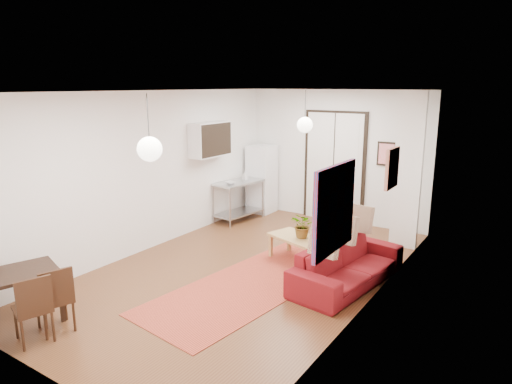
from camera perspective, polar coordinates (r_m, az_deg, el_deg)
The scene contains 27 objects.
floor at distance 7.69m, azimuth -1.28°, elevation -9.68°, with size 7.00×7.00×0.00m, color brown.
ceiling at distance 7.08m, azimuth -1.40°, elevation 12.48°, with size 4.20×7.00×0.02m, color silver.
wall_back at distance 10.27m, azimuth 9.88°, elevation 4.42°, with size 4.20×0.02×2.90m, color white.
wall_front at distance 4.90m, azimuth -25.47°, elevation -6.49°, with size 4.20×0.02×2.90m, color white.
wall_left at distance 8.59m, azimuth -12.94°, elevation 2.56°, with size 0.02×7.00×2.90m, color white.
wall_right at distance 6.32m, azimuth 14.52°, elevation -1.34°, with size 0.02×7.00×2.90m, color white.
double_doors at distance 10.27m, azimuth 9.72°, elevation 3.01°, with size 1.44×0.06×2.50m, color white.
stub_partition at distance 8.78m, azimuth 18.46°, elevation 2.44°, with size 0.50×0.10×2.90m, color white.
wall_cabinet at distance 9.50m, azimuth -5.76°, elevation 6.58°, with size 0.35×1.00×0.70m, color white.
painting_popart at distance 5.15m, azimuth 9.80°, elevation -2.12°, with size 0.05×1.00×1.00m, color red.
painting_abstract at distance 7.00m, azimuth 16.65°, elevation 2.86°, with size 0.05×0.50×0.60m, color beige.
poster_back at distance 9.82m, azimuth 16.01°, elevation 4.59°, with size 0.40×0.03×0.50m, color red.
print_left at distance 9.97m, azimuth -4.62°, elevation 7.21°, with size 0.03×0.44×0.54m, color #925D3C.
pendant_back at distance 8.83m, azimuth 6.12°, elevation 8.35°, with size 0.30×0.30×0.80m.
pendant_front at distance 5.60m, azimuth -13.16°, elevation 5.26°, with size 0.30×0.30×0.80m.
kilim_rug at distance 7.21m, azimuth -0.10°, elevation -11.25°, with size 1.47×3.91×0.01m, color #BE472F.
sofa at distance 7.20m, azimuth 11.40°, elevation -8.91°, with size 0.84×2.14×0.63m, color maroon.
coffee_table at distance 7.94m, azimuth 5.22°, elevation -5.99°, with size 1.12×0.83×0.45m.
potted_plant at distance 7.81m, azimuth 5.91°, elevation -4.20°, with size 0.39×0.34×0.43m, color #31672E.
kitchen_counter at distance 10.22m, azimuth -2.20°, elevation -0.43°, with size 0.73×1.23×0.90m.
bowl at distance 9.90m, azimuth -3.22°, elevation 1.18°, with size 0.21×0.21×0.05m, color silver.
soap_bottle at distance 10.33m, azimuth -1.41°, elevation 2.08°, with size 0.08×0.09×0.19m, color teal.
fridge at distance 10.87m, azimuth 0.72°, elevation 1.63°, with size 0.57×0.57×1.61m, color white.
dining_table at distance 6.59m, azimuth -29.06°, elevation -9.69°, with size 1.07×1.41×0.69m.
dining_chair_near at distance 6.31m, azimuth -23.33°, elevation -11.27°, with size 0.51×0.63×0.86m.
dining_chair_far at distance 6.18m, azimuth -25.56°, elevation -12.03°, with size 0.51×0.63×0.86m.
black_side_chair at distance 9.22m, azimuth 9.24°, elevation -2.23°, with size 0.54×0.54×0.96m.
Camera 1 is at (4.03, -5.81, 3.00)m, focal length 32.00 mm.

